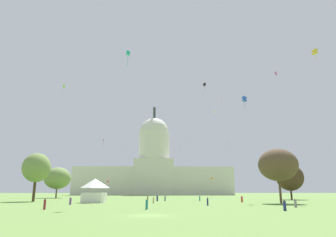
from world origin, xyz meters
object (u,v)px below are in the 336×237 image
(person_purple_edge_east, at_px, (70,201))
(kite_black_high, at_px, (204,84))
(kite_violet_mid, at_px, (103,141))
(kite_turquoise_mid, at_px, (128,53))
(event_tent, at_px, (95,190))
(person_grey_mid_center, at_px, (295,203))
(kite_gold_high, at_px, (315,52))
(tree_west_near, at_px, (57,178))
(kite_cyan_low, at_px, (98,167))
(kite_cyan_mid, at_px, (180,147))
(kite_green_mid, at_px, (230,144))
(person_tan_front_left, at_px, (153,200))
(kite_white_high, at_px, (214,111))
(person_navy_lawn_far_right, at_px, (157,198))
(tree_east_mid, at_px, (290,177))
(kite_pink_low, at_px, (109,178))
(capitol_building, at_px, (154,169))
(kite_red_low, at_px, (108,181))
(person_olive_back_left, at_px, (148,198))
(person_teal_near_tent, at_px, (200,198))
(person_navy_deep_crowd, at_px, (93,198))
(person_red_back_right, at_px, (242,199))
(kite_magenta_high, at_px, (276,74))
(person_maroon_mid_left, at_px, (45,204))
(kite_yellow_high, at_px, (221,100))
(kite_orange_low, at_px, (212,178))
(person_navy_near_tree_east, at_px, (285,206))
(kite_lime_high, at_px, (64,87))
(tree_east_far, at_px, (278,165))
(tree_west_far, at_px, (36,168))
(person_navy_aisle_center, at_px, (165,198))
(person_navy_near_tree_west, at_px, (208,202))
(person_teal_lawn_far_left, at_px, (147,204))
(kite_blue_mid, at_px, (244,99))

(person_purple_edge_east, height_order, kite_black_high, kite_black_high)
(kite_violet_mid, relative_size, kite_turquoise_mid, 1.20)
(event_tent, xyz_separation_m, kite_turquoise_mid, (8.85, -14.09, 31.21))
(person_grey_mid_center, bearing_deg, kite_gold_high, 51.39)
(tree_west_near, xyz_separation_m, kite_cyan_low, (5.28, 57.77, 8.95))
(kite_cyan_mid, relative_size, kite_green_mid, 0.90)
(person_tan_front_left, bearing_deg, kite_white_high, -147.73)
(person_navy_lawn_far_right, relative_size, kite_gold_high, 0.56)
(tree_east_mid, relative_size, kite_pink_low, 4.83)
(capitol_building, relative_size, kite_red_low, 40.25)
(kite_turquoise_mid, bearing_deg, person_olive_back_left, -20.04)
(person_navy_lawn_far_right, height_order, kite_red_low, kite_red_low)
(person_teal_near_tent, distance_m, person_olive_back_left, 15.52)
(person_navy_deep_crowd, height_order, person_red_back_right, person_navy_deep_crowd)
(person_tan_front_left, distance_m, kite_gold_high, 53.95)
(kite_cyan_mid, height_order, kite_magenta_high, kite_magenta_high)
(kite_cyan_mid, bearing_deg, person_maroon_mid_left, 29.32)
(kite_black_high, height_order, kite_yellow_high, kite_yellow_high)
(kite_red_low, bearing_deg, event_tent, -59.31)
(kite_cyan_mid, bearing_deg, person_tan_front_left, 35.83)
(kite_white_high, bearing_deg, kite_red_low, -127.93)
(capitol_building, bearing_deg, kite_orange_low, -69.63)
(kite_white_high, bearing_deg, kite_cyan_mid, -105.02)
(kite_turquoise_mid, bearing_deg, person_tan_front_left, -44.79)
(person_teal_near_tent, bearing_deg, kite_gold_high, -115.44)
(person_navy_near_tree_east, xyz_separation_m, kite_yellow_high, (19.27, 128.12, 55.88))
(tree_east_mid, bearing_deg, tree_west_near, 163.43)
(person_red_back_right, relative_size, kite_lime_high, 0.65)
(tree_east_far, bearing_deg, kite_white_high, 88.79)
(tree_west_far, bearing_deg, kite_black_high, 36.51)
(person_navy_aisle_center, height_order, kite_turquoise_mid, kite_turquoise_mid)
(tree_west_far, distance_m, kite_violet_mid, 99.09)
(person_navy_near_tree_west, xyz_separation_m, person_navy_aisle_center, (-7.83, 29.29, -0.06))
(event_tent, bearing_deg, kite_yellow_high, 61.80)
(person_grey_mid_center, distance_m, kite_gold_high, 40.36)
(kite_cyan_mid, relative_size, kite_magenta_high, 1.28)
(person_maroon_mid_left, height_order, person_navy_deep_crowd, person_maroon_mid_left)
(person_olive_back_left, height_order, kite_red_low, kite_red_low)
(kite_yellow_high, bearing_deg, event_tent, -0.55)
(person_navy_near_tree_east, bearing_deg, kite_pink_low, -2.63)
(tree_west_near, height_order, person_teal_near_tent, tree_west_near)
(person_tan_front_left, height_order, person_grey_mid_center, person_grey_mid_center)
(person_teal_lawn_far_left, bearing_deg, capitol_building, 127.03)
(person_navy_deep_crowd, bearing_deg, kite_pink_low, 152.36)
(person_navy_deep_crowd, bearing_deg, kite_gold_high, 33.59)
(person_maroon_mid_left, height_order, kite_cyan_mid, kite_cyan_mid)
(person_olive_back_left, xyz_separation_m, kite_blue_mid, (27.83, -10.60, 27.97))
(kite_red_low, bearing_deg, kite_gold_high, -35.98)
(tree_west_far, distance_m, person_teal_lawn_far_left, 51.45)
(person_navy_near_tree_west, xyz_separation_m, kite_black_high, (11.05, 67.43, 49.40))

